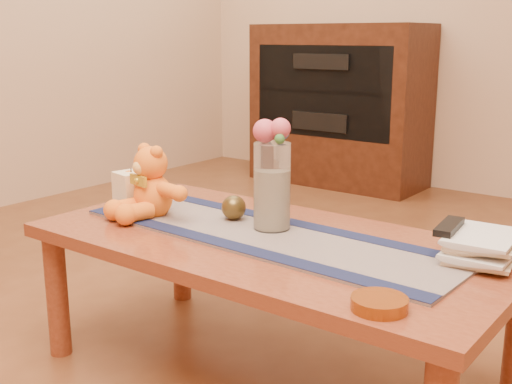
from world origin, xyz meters
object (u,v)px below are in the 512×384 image
Objects in this scene: teddy_bear at (153,182)px; book_bottom at (448,252)px; amber_dish at (379,304)px; tv_remote at (449,226)px; glass_vase at (272,186)px; bronze_ball at (234,208)px; pillar_candle at (132,189)px.

teddy_bear reaches higher than book_bottom.
tv_remote is at bearing 91.26° from amber_dish.
glass_vase is 1.17× the size of book_bottom.
teddy_bear is 1.23× the size of glass_vase.
amber_dish is at bearing -95.87° from tv_remote.
tv_remote is 1.29× the size of amber_dish.
bronze_ball is at bearing -179.81° from tv_remote.
bronze_ball is (-0.15, 0.01, -0.09)m from glass_vase.
amber_dish is at bearing -32.04° from glass_vase.
book_bottom is (1.04, 0.18, -0.06)m from pillar_candle.
glass_vase is 0.62m from amber_dish.
glass_vase is at bearing 7.97° from pillar_candle.
tv_remote is at bearing -93.00° from book_bottom.
bronze_ball is at bearing 153.79° from amber_dish.
teddy_bear is 4.12× the size of bronze_ball.
tv_remote is (0.66, 0.08, 0.04)m from bronze_ball.
pillar_candle reaches higher than bronze_ball.
bronze_ball reaches higher than amber_dish.
glass_vase is 0.52m from tv_remote.
pillar_candle is at bearing 179.72° from teddy_bear.
teddy_bear is at bearing 166.33° from amber_dish.
teddy_bear is 2.58× the size of amber_dish.
book_bottom is at bearing 23.65° from teddy_bear.
amber_dish is at bearing -98.73° from book_bottom.
bronze_ball is (0.25, 0.11, -0.07)m from teddy_bear.
pillar_candle is 0.53× the size of book_bottom.
bronze_ball is 0.63× the size of amber_dish.
tv_remote is (1.04, 0.17, 0.02)m from pillar_candle.
teddy_bear is at bearing -165.90° from glass_vase.
book_bottom is at bearing 8.17° from bronze_ball.
glass_vase reaches higher than bronze_ball.
amber_dish is (0.67, -0.33, -0.03)m from bronze_ball.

